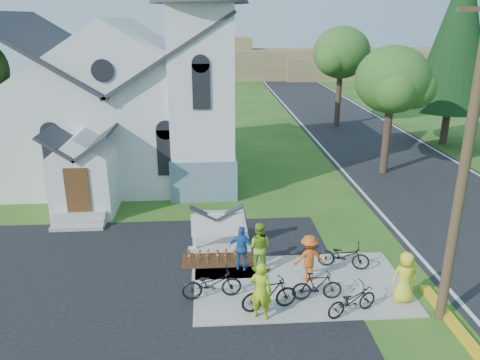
{
  "coord_description": "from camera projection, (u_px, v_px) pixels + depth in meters",
  "views": [
    {
      "loc": [
        -1.42,
        -12.81,
        8.42
      ],
      "look_at": [
        -0.19,
        5.0,
        2.19
      ],
      "focal_mm": 35.0,
      "sensor_mm": 36.0,
      "label": 1
    }
  ],
  "objects": [
    {
      "name": "ground",
      "position": [
        257.0,
        296.0,
        14.93
      ],
      "size": [
        120.0,
        120.0,
        0.0
      ],
      "primitive_type": "plane",
      "color": "#265518",
      "rests_on": "ground"
    },
    {
      "name": "parking_lot",
      "position": [
        6.0,
        347.0,
        12.59
      ],
      "size": [
        20.0,
        16.0,
        0.02
      ],
      "primitive_type": "cube",
      "color": "black",
      "rests_on": "ground"
    },
    {
      "name": "road",
      "position": [
        389.0,
        157.0,
        29.71
      ],
      "size": [
        8.0,
        90.0,
        0.02
      ],
      "primitive_type": "cube",
      "color": "black",
      "rests_on": "ground"
    },
    {
      "name": "sidewalk",
      "position": [
        300.0,
        285.0,
        15.49
      ],
      "size": [
        7.0,
        4.0,
        0.05
      ],
      "primitive_type": "cube",
      "color": "#9C978C",
      "rests_on": "ground"
    },
    {
      "name": "church",
      "position": [
        130.0,
        81.0,
        24.61
      ],
      "size": [
        12.35,
        12.0,
        13.0
      ],
      "color": "white",
      "rests_on": "ground"
    },
    {
      "name": "church_sign",
      "position": [
        217.0,
        226.0,
        17.53
      ],
      "size": [
        2.2,
        0.4,
        1.7
      ],
      "color": "#9C978C",
      "rests_on": "ground"
    },
    {
      "name": "flower_bed",
      "position": [
        218.0,
        261.0,
        17.01
      ],
      "size": [
        2.6,
        1.1,
        0.07
      ],
      "primitive_type": "cube",
      "color": "#38200F",
      "rests_on": "ground"
    },
    {
      "name": "utility_pole",
      "position": [
        471.0,
        141.0,
        12.09
      ],
      "size": [
        3.45,
        0.28,
        10.0
      ],
      "color": "#443122",
      "rests_on": "ground"
    },
    {
      "name": "tree_road_near",
      "position": [
        393.0,
        80.0,
        25.07
      ],
      "size": [
        4.0,
        4.0,
        7.05
      ],
      "color": "#33231C",
      "rests_on": "ground"
    },
    {
      "name": "tree_road_mid",
      "position": [
        341.0,
        53.0,
        36.21
      ],
      "size": [
        4.4,
        4.4,
        7.8
      ],
      "color": "#33231C",
      "rests_on": "ground"
    },
    {
      "name": "conifer",
      "position": [
        459.0,
        34.0,
        30.42
      ],
      "size": [
        5.2,
        5.2,
        12.4
      ],
      "color": "#33231C",
      "rests_on": "ground"
    },
    {
      "name": "distant_hills",
      "position": [
        240.0,
        63.0,
        67.49
      ],
      "size": [
        61.0,
        10.0,
        5.6
      ],
      "color": "brown",
      "rests_on": "ground"
    },
    {
      "name": "cyclist_0",
      "position": [
        261.0,
        291.0,
        13.49
      ],
      "size": [
        0.76,
        0.63,
        1.81
      ],
      "primitive_type": "imported",
      "rotation": [
        0.0,
        0.0,
        2.8
      ],
      "color": "#A8CB17",
      "rests_on": "sidewalk"
    },
    {
      "name": "bike_0",
      "position": [
        212.0,
        284.0,
        14.61
      ],
      "size": [
        1.95,
        0.87,
        0.99
      ],
      "primitive_type": "imported",
      "rotation": [
        0.0,
        0.0,
        1.69
      ],
      "color": "black",
      "rests_on": "sidewalk"
    },
    {
      "name": "cyclist_1",
      "position": [
        259.0,
        247.0,
        16.11
      ],
      "size": [
        1.04,
        0.92,
        1.78
      ],
      "primitive_type": "imported",
      "rotation": [
        0.0,
        0.0,
        2.81
      ],
      "color": "#77AF20",
      "rests_on": "sidewalk"
    },
    {
      "name": "bike_1",
      "position": [
        269.0,
        294.0,
        13.99
      ],
      "size": [
        1.82,
        0.86,
        1.06
      ],
      "primitive_type": "imported",
      "rotation": [
        0.0,
        0.0,
        1.78
      ],
      "color": "black",
      "rests_on": "sidewalk"
    },
    {
      "name": "cyclist_2",
      "position": [
        242.0,
        248.0,
        16.15
      ],
      "size": [
        1.03,
        0.71,
        1.63
      ],
      "primitive_type": "imported",
      "rotation": [
        0.0,
        0.0,
        2.78
      ],
      "color": "#2259AC",
      "rests_on": "sidewalk"
    },
    {
      "name": "bike_2",
      "position": [
        343.0,
        255.0,
        16.38
      ],
      "size": [
        1.91,
        1.13,
        0.95
      ],
      "primitive_type": "imported",
      "rotation": [
        0.0,
        0.0,
        1.27
      ],
      "color": "black",
      "rests_on": "sidewalk"
    },
    {
      "name": "cyclist_3",
      "position": [
        309.0,
        258.0,
        15.51
      ],
      "size": [
        1.14,
        0.77,
        1.63
      ],
      "primitive_type": "imported",
      "rotation": [
        0.0,
        0.0,
        3.31
      ],
      "color": "#D25117",
      "rests_on": "sidewalk"
    },
    {
      "name": "bike_3",
      "position": [
        317.0,
        286.0,
        14.51
      ],
      "size": [
        1.59,
        0.45,
        0.95
      ],
      "primitive_type": "imported",
      "rotation": [
        0.0,
        0.0,
        1.57
      ],
      "color": "black",
      "rests_on": "sidewalk"
    },
    {
      "name": "cyclist_4",
      "position": [
        405.0,
        277.0,
        14.33
      ],
      "size": [
        0.82,
        0.53,
        1.66
      ],
      "primitive_type": "imported",
      "rotation": [
        0.0,
        0.0,
        3.15
      ],
      "color": "yellow",
      "rests_on": "sidewalk"
    },
    {
      "name": "bike_4",
      "position": [
        352.0,
        300.0,
        13.81
      ],
      "size": [
        1.82,
        1.2,
        0.91
      ],
      "primitive_type": "imported",
      "rotation": [
        0.0,
        0.0,
        1.96
      ],
      "color": "black",
      "rests_on": "sidewalk"
    }
  ]
}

